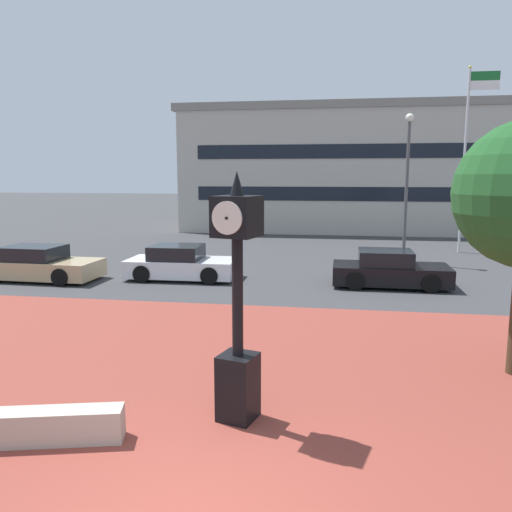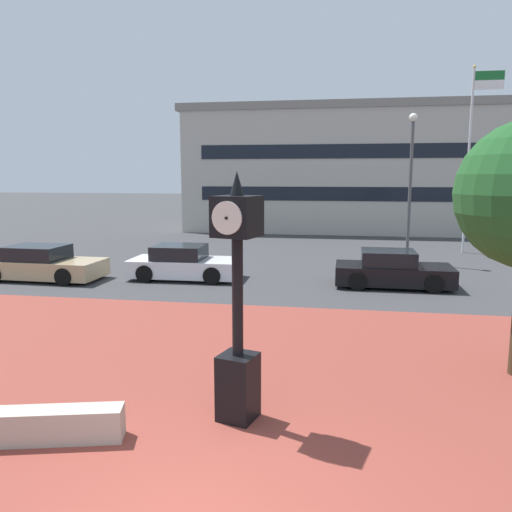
% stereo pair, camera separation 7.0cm
% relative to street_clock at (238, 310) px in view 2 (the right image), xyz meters
% --- Properties ---
extents(plaza_brick_paving, '(44.00, 13.72, 0.01)m').
position_rel_street_clock_xyz_m(plaza_brick_paving, '(-0.07, 0.24, -1.80)').
color(plaza_brick_paving, brown).
rests_on(plaza_brick_paving, ground).
extents(planter_wall, '(3.20, 1.17, 0.50)m').
position_rel_street_clock_xyz_m(planter_wall, '(-3.12, -1.29, -1.55)').
color(planter_wall, '#ADA393').
rests_on(planter_wall, ground).
extents(street_clock, '(0.77, 0.79, 3.96)m').
position_rel_street_clock_xyz_m(street_clock, '(0.00, 0.00, 0.00)').
color(street_clock, black).
rests_on(street_clock, ground).
extents(car_street_near, '(4.56, 2.08, 1.28)m').
position_rel_street_clock_xyz_m(car_street_near, '(-9.53, 9.64, -1.23)').
color(car_street_near, tan).
rests_on(car_street_near, ground).
extents(car_street_mid, '(4.03, 1.97, 1.28)m').
position_rel_street_clock_xyz_m(car_street_mid, '(3.39, 10.55, -1.23)').
color(car_street_mid, black).
rests_on(car_street_mid, ground).
extents(car_street_distant, '(4.11, 2.02, 1.28)m').
position_rel_street_clock_xyz_m(car_street_distant, '(-4.28, 10.64, -1.23)').
color(car_street_distant, silver).
rests_on(car_street_distant, ground).
extents(flagpole_primary, '(1.47, 0.14, 9.11)m').
position_rel_street_clock_xyz_m(flagpole_primary, '(7.83, 19.27, 3.45)').
color(flagpole_primary, silver).
rests_on(flagpole_primary, ground).
extents(civic_building, '(29.69, 10.60, 8.60)m').
position_rel_street_clock_xyz_m(civic_building, '(5.39, 30.89, 2.50)').
color(civic_building, '#B2ADA3').
rests_on(civic_building, ground).
extents(street_lamp_post, '(0.36, 0.36, 6.52)m').
position_rel_street_clock_xyz_m(street_lamp_post, '(4.51, 15.65, 2.19)').
color(street_lamp_post, '#4C4C51').
rests_on(street_lamp_post, ground).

